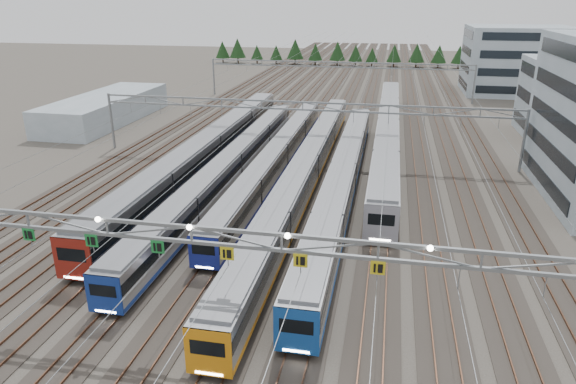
% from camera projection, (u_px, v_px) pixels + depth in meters
% --- Properties ---
extents(ground, '(400.00, 400.00, 0.00)m').
position_uv_depth(ground, '(199.00, 335.00, 33.72)').
color(ground, '#47423A').
rests_on(ground, ground).
extents(track_bed, '(54.00, 260.00, 5.42)m').
position_uv_depth(track_bed, '(344.00, 82.00, 124.82)').
color(track_bed, '#2D2823').
rests_on(track_bed, ground).
extents(train_a, '(3.17, 61.40, 4.14)m').
position_uv_depth(train_a, '(210.00, 149.00, 66.44)').
color(train_a, black).
rests_on(train_a, ground).
extents(train_b, '(2.65, 58.05, 3.44)m').
position_uv_depth(train_b, '(231.00, 166.00, 61.03)').
color(train_b, black).
rests_on(train_b, ground).
extents(train_c, '(2.57, 54.95, 3.33)m').
position_uv_depth(train_c, '(278.00, 155.00, 65.34)').
color(train_c, black).
rests_on(train_c, ground).
extents(train_d, '(2.81, 68.47, 3.66)m').
position_uv_depth(train_d, '(307.00, 168.00, 59.98)').
color(train_d, black).
rests_on(train_d, ground).
extents(train_e, '(2.84, 57.82, 3.70)m').
position_uv_depth(train_e, '(343.00, 177.00, 56.93)').
color(train_e, black).
rests_on(train_e, ground).
extents(train_f, '(3.13, 68.53, 4.09)m').
position_uv_depth(train_f, '(388.00, 131.00, 75.82)').
color(train_f, black).
rests_on(train_f, ground).
extents(gantry_near, '(56.36, 0.61, 8.08)m').
position_uv_depth(gantry_near, '(190.00, 238.00, 31.09)').
color(gantry_near, gray).
rests_on(gantry_near, ground).
extents(gantry_mid, '(56.36, 0.36, 8.00)m').
position_uv_depth(gantry_mid, '(303.00, 113.00, 68.10)').
color(gantry_mid, gray).
rests_on(gantry_mid, ground).
extents(gantry_far, '(56.36, 0.36, 8.00)m').
position_uv_depth(gantry_far, '(338.00, 69.00, 109.33)').
color(gantry_far, gray).
rests_on(gantry_far, ground).
extents(depot_bldg_mid, '(14.00, 16.00, 11.98)m').
position_uv_depth(depot_bldg_mid, '(576.00, 100.00, 78.63)').
color(depot_bldg_mid, '#93A6AF').
rests_on(depot_bldg_mid, ground).
extents(depot_bldg_north, '(22.00, 18.00, 14.74)m').
position_uv_depth(depot_bldg_north, '(516.00, 60.00, 115.99)').
color(depot_bldg_north, '#93A6AF').
rests_on(depot_bldg_north, ground).
extents(west_shed, '(10.00, 30.00, 4.48)m').
position_uv_depth(west_shed, '(106.00, 108.00, 91.08)').
color(west_shed, '#93A6AF').
rests_on(west_shed, ground).
extents(treeline, '(100.10, 5.60, 7.02)m').
position_uv_depth(treeline, '(364.00, 53.00, 162.47)').
color(treeline, '#332114').
rests_on(treeline, ground).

